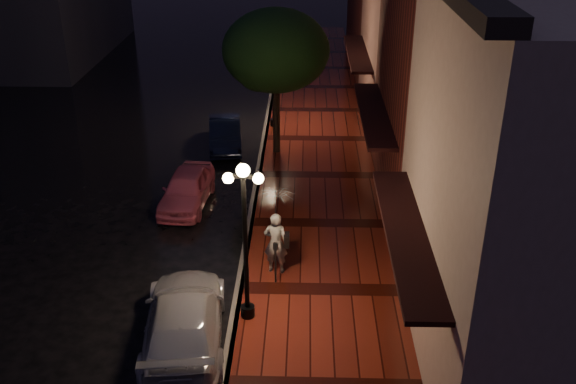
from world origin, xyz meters
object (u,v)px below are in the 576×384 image
(streetlamp_near, at_px, (245,234))
(streetlamp_far, at_px, (274,73))
(street_tree, at_px, (276,53))
(silver_car, at_px, (184,320))
(parking_meter, at_px, (275,259))
(woman_with_umbrella, at_px, (276,218))
(pink_car, at_px, (187,189))
(navy_car, at_px, (225,134))

(streetlamp_near, height_order, streetlamp_far, same)
(street_tree, relative_size, silver_car, 1.22)
(streetlamp_near, relative_size, parking_meter, 3.40)
(streetlamp_far, height_order, woman_with_umbrella, streetlamp_far)
(pink_car, bearing_deg, woman_with_umbrella, -48.49)
(pink_car, height_order, woman_with_umbrella, woman_with_umbrella)
(streetlamp_far, distance_m, parking_meter, 12.57)
(streetlamp_near, relative_size, streetlamp_far, 1.00)
(silver_car, bearing_deg, streetlamp_far, -102.06)
(streetlamp_near, xyz_separation_m, streetlamp_far, (0.00, 14.00, 0.00))
(streetlamp_near, bearing_deg, pink_car, 112.49)
(streetlamp_near, distance_m, parking_meter, 2.38)
(parking_meter, bearing_deg, streetlamp_near, -99.33)
(streetlamp_near, relative_size, navy_car, 1.17)
(streetlamp_far, xyz_separation_m, navy_car, (-1.96, -2.24, -1.99))
(silver_car, bearing_deg, streetlamp_near, -153.87)
(pink_car, distance_m, parking_meter, 5.91)
(pink_car, xyz_separation_m, silver_car, (1.20, -7.38, 0.07))
(streetlamp_near, bearing_deg, navy_car, 99.47)
(woman_with_umbrella, xyz_separation_m, parking_meter, (0.01, -0.57, -0.96))
(streetlamp_far, height_order, navy_car, streetlamp_far)
(street_tree, bearing_deg, streetlamp_near, -91.35)
(streetlamp_near, xyz_separation_m, street_tree, (0.26, 10.99, 1.64))
(streetlamp_near, bearing_deg, street_tree, 88.65)
(streetlamp_near, xyz_separation_m, navy_car, (-1.96, 11.76, -1.99))
(woman_with_umbrella, bearing_deg, streetlamp_far, -78.97)
(silver_car, xyz_separation_m, woman_with_umbrella, (2.10, 3.06, 1.19))
(street_tree, bearing_deg, pink_car, -122.77)
(streetlamp_far, bearing_deg, silver_car, -95.60)
(navy_car, distance_m, silver_car, 12.71)
(silver_car, bearing_deg, street_tree, -104.68)
(silver_car, distance_m, parking_meter, 3.28)
(street_tree, xyz_separation_m, navy_car, (-2.22, 0.77, -3.64))
(streetlamp_near, distance_m, street_tree, 11.12)
(silver_car, bearing_deg, woman_with_umbrella, -130.90)
(streetlamp_far, height_order, parking_meter, streetlamp_far)
(navy_car, bearing_deg, streetlamp_near, -88.17)
(navy_car, distance_m, parking_meter, 10.54)
(streetlamp_far, xyz_separation_m, silver_car, (-1.46, -14.94, -1.91))
(street_tree, height_order, parking_meter, street_tree)
(woman_with_umbrella, relative_size, parking_meter, 2.06)
(pink_car, relative_size, parking_meter, 2.89)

